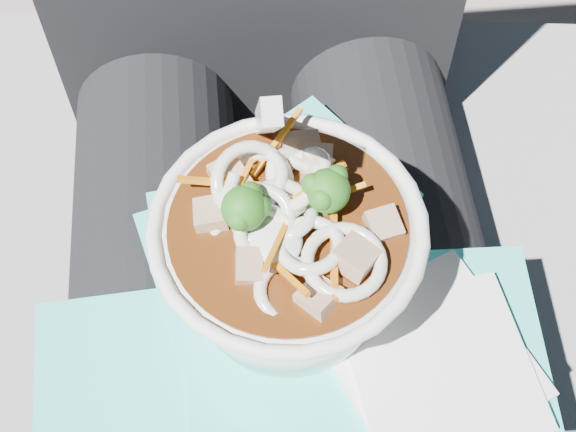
{
  "coord_description": "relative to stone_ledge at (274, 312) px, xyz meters",
  "views": [
    {
      "loc": [
        -0.02,
        -0.24,
        1.08
      ],
      "look_at": [
        0.0,
        -0.01,
        0.7
      ],
      "focal_mm": 50.0,
      "sensor_mm": 36.0,
      "label": 1
    }
  ],
  "objects": [
    {
      "name": "person_body",
      "position": [
        0.0,
        -0.06,
        0.32
      ],
      "size": [
        0.34,
        0.94,
        0.98
      ],
      "color": "black",
      "rests_on": "ground"
    },
    {
      "name": "udon_bowl",
      "position": [
        0.0,
        -0.16,
        0.43
      ],
      "size": [
        0.2,
        0.2,
        0.2
      ],
      "color": "white",
      "rests_on": "plastic_bag"
    },
    {
      "name": "stone_ledge",
      "position": [
        0.0,
        0.0,
        0.0
      ],
      "size": [
        1.06,
        0.62,
        0.44
      ],
      "primitive_type": "cube",
      "rotation": [
        0.0,
        0.0,
        -0.13
      ],
      "color": "slate",
      "rests_on": "ground"
    },
    {
      "name": "plastic_bag",
      "position": [
        0.01,
        -0.2,
        0.37
      ],
      "size": [
        0.33,
        0.4,
        0.01
      ],
      "color": "#33D5CD",
      "rests_on": "lap"
    },
    {
      "name": "napkins",
      "position": [
        0.09,
        -0.22,
        0.38
      ],
      "size": [
        0.15,
        0.15,
        0.01
      ],
      "color": "white",
      "rests_on": "plastic_bag"
    },
    {
      "name": "lap",
      "position": [
        0.0,
        -0.15,
        0.29
      ],
      "size": [
        0.33,
        0.48,
        0.14
      ],
      "color": "black",
      "rests_on": "stone_ledge"
    }
  ]
}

